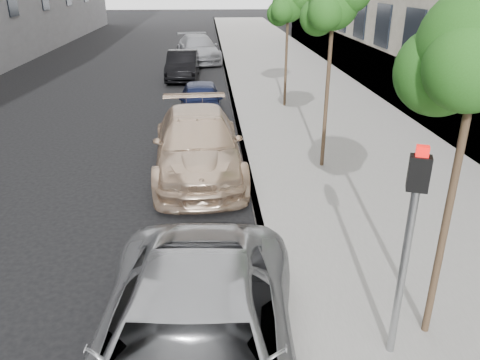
{
  "coord_description": "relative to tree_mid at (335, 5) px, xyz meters",
  "views": [
    {
      "loc": [
        0.17,
        -3.64,
        4.8
      ],
      "look_at": [
        0.7,
        3.98,
        1.5
      ],
      "focal_mm": 35.0,
      "sensor_mm": 36.0,
      "label": 1
    }
  ],
  "objects": [
    {
      "name": "sidewalk",
      "position": [
        1.07,
        16.0,
        -4.15
      ],
      "size": [
        6.4,
        72.0,
        0.14
      ],
      "primitive_type": "cube",
      "color": "gray",
      "rests_on": "ground"
    },
    {
      "name": "curb",
      "position": [
        -2.05,
        16.0,
        -4.15
      ],
      "size": [
        0.15,
        72.0,
        0.14
      ],
      "primitive_type": "cube",
      "color": "#9E9B93",
      "rests_on": "ground"
    },
    {
      "name": "tree_mid",
      "position": [
        0.0,
        0.0,
        0.0
      ],
      "size": [
        1.58,
        1.38,
        4.86
      ],
      "color": "#38281C",
      "rests_on": "sidewalk"
    },
    {
      "name": "tree_far",
      "position": [
        0.0,
        6.5,
        -0.34
      ],
      "size": [
        1.59,
        1.39,
        4.53
      ],
      "color": "#38281C",
      "rests_on": "sidewalk"
    },
    {
      "name": "signal_pole",
      "position": [
        -0.67,
        -6.86,
        -2.23
      ],
      "size": [
        0.29,
        0.25,
        2.94
      ],
      "rotation": [
        0.0,
        0.0,
        -0.36
      ],
      "color": "#939699",
      "rests_on": "sidewalk"
    },
    {
      "name": "minivan",
      "position": [
        -3.33,
        -7.46,
        -3.44
      ],
      "size": [
        2.97,
        5.74,
        1.55
      ],
      "primitive_type": "imported",
      "rotation": [
        0.0,
        0.0,
        -0.07
      ],
      "color": "#A4A6A9",
      "rests_on": "ground"
    },
    {
      "name": "suv",
      "position": [
        -3.36,
        0.06,
        -3.41
      ],
      "size": [
        2.51,
        5.62,
        1.6
      ],
      "primitive_type": "imported",
      "rotation": [
        0.0,
        0.0,
        0.05
      ],
      "color": "beige",
      "rests_on": "ground"
    },
    {
      "name": "sedan_blue",
      "position": [
        -3.33,
        5.36,
        -3.55
      ],
      "size": [
        1.66,
        3.92,
        1.32
      ],
      "primitive_type": "imported",
      "rotation": [
        0.0,
        0.0,
        0.03
      ],
      "color": "#0F1634",
      "rests_on": "ground"
    },
    {
      "name": "sedan_black",
      "position": [
        -4.32,
        12.78,
        -3.51
      ],
      "size": [
        1.6,
        4.31,
        1.41
      ],
      "primitive_type": "imported",
      "rotation": [
        0.0,
        0.0,
        -0.03
      ],
      "color": "black",
      "rests_on": "ground"
    },
    {
      "name": "sedan_rear",
      "position": [
        -3.59,
        18.25,
        -3.42
      ],
      "size": [
        3.11,
        5.76,
        1.59
      ],
      "primitive_type": "imported",
      "rotation": [
        0.0,
        0.0,
        0.17
      ],
      "color": "#94969B",
      "rests_on": "ground"
    }
  ]
}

